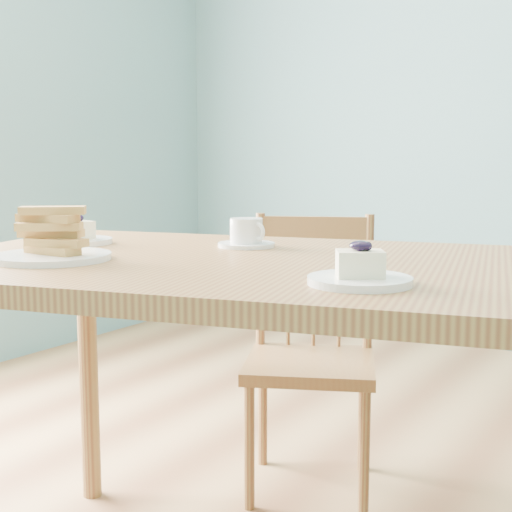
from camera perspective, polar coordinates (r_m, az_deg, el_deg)
dining_table at (r=1.48m, az=1.32°, el=-3.33°), size 1.64×1.19×0.79m
dining_chair at (r=2.18m, az=4.42°, el=-7.50°), size 0.50×0.49×0.83m
cheesecake_plate_near at (r=1.20m, az=8.31°, el=-1.38°), size 0.18×0.18×0.07m
cheesecake_plate_far at (r=1.80m, az=-14.15°, el=1.54°), size 0.17×0.17×0.07m
coffee_cup at (r=1.69m, az=-0.75°, el=1.71°), size 0.14×0.14×0.07m
biscotti_plate at (r=1.53m, az=-16.01°, el=1.03°), size 0.24×0.24×0.11m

